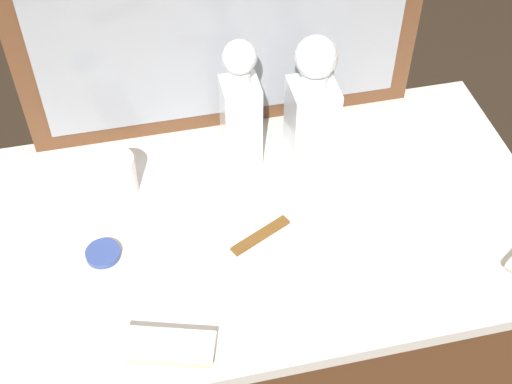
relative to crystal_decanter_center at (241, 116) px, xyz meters
name	(u,v)px	position (x,y,z in m)	size (l,w,h in m)	color
dresser	(256,344)	(-0.01, -0.17, -0.55)	(1.10, 0.61, 0.88)	brown
dresser_mirror	(222,8)	(-0.01, 0.12, 0.16)	(0.80, 0.03, 0.56)	brown
crystal_decanter_center	(241,116)	(0.00, 0.00, 0.00)	(0.07, 0.07, 0.28)	white
crystal_decanter_rear	(312,110)	(0.14, -0.01, 0.00)	(0.09, 0.09, 0.27)	white
crystal_tumbler_right	(118,176)	(-0.25, -0.03, -0.08)	(0.07, 0.07, 0.08)	white
silver_brush_far_left	(169,347)	(-0.20, -0.41, -0.10)	(0.16, 0.10, 0.02)	#B7A88C
porcelain_dish	(103,253)	(-0.29, -0.19, -0.11)	(0.06, 0.06, 0.01)	#33478C
tortoiseshell_comb	(261,235)	(-0.01, -0.21, -0.11)	(0.12, 0.07, 0.01)	brown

